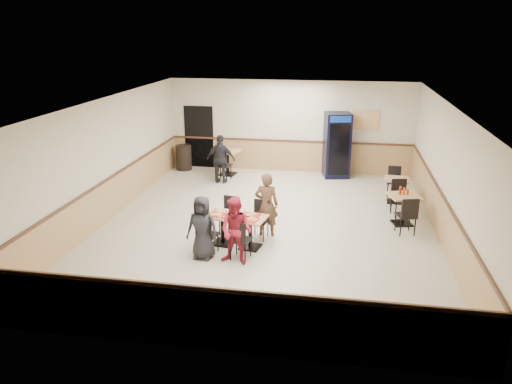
% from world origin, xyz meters
% --- Properties ---
extents(ground, '(10.00, 10.00, 0.00)m').
position_xyz_m(ground, '(0.00, 0.00, 0.00)').
color(ground, beige).
rests_on(ground, ground).
extents(room_shell, '(10.00, 10.00, 10.00)m').
position_xyz_m(room_shell, '(1.78, 2.55, 0.58)').
color(room_shell, silver).
rests_on(room_shell, ground).
extents(main_table, '(1.42, 0.89, 0.71)m').
position_xyz_m(main_table, '(-0.50, -1.23, 0.47)').
color(main_table, black).
rests_on(main_table, ground).
extents(main_chairs, '(1.43, 1.73, 0.90)m').
position_xyz_m(main_chairs, '(-0.55, -1.22, 0.45)').
color(main_chairs, black).
rests_on(main_chairs, ground).
extents(diner_woman_left, '(0.70, 0.49, 1.36)m').
position_xyz_m(diner_woman_left, '(-1.06, -1.94, 0.68)').
color(diner_woman_left, black).
rests_on(diner_woman_left, ground).
extents(diner_woman_right, '(0.78, 0.66, 1.41)m').
position_xyz_m(diner_woman_right, '(-0.32, -2.08, 0.71)').
color(diner_woman_right, maroon).
rests_on(diner_woman_right, ground).
extents(diner_man_opposite, '(0.56, 0.39, 1.49)m').
position_xyz_m(diner_man_opposite, '(0.06, -0.52, 0.75)').
color(diner_man_opposite, '#503522').
rests_on(diner_man_opposite, ground).
extents(lone_diner, '(0.91, 0.43, 1.51)m').
position_xyz_m(lone_diner, '(-1.93, 3.28, 0.75)').
color(lone_diner, black).
rests_on(lone_diner, ground).
extents(tabletop_clutter, '(1.17, 0.64, 0.12)m').
position_xyz_m(tabletop_clutter, '(-0.49, -1.29, 0.73)').
color(tabletop_clutter, '#BA110C').
rests_on(tabletop_clutter, main_table).
extents(side_table_near, '(0.85, 0.85, 0.75)m').
position_xyz_m(side_table_near, '(3.24, 0.71, 0.50)').
color(side_table_near, black).
rests_on(side_table_near, ground).
extents(side_table_near_chair_south, '(0.54, 0.54, 0.95)m').
position_xyz_m(side_table_near_chair_south, '(3.24, 0.11, 0.47)').
color(side_table_near_chair_south, black).
rests_on(side_table_near_chair_south, ground).
extents(side_table_near_chair_north, '(0.54, 0.54, 0.95)m').
position_xyz_m(side_table_near_chair_north, '(3.24, 1.30, 0.47)').
color(side_table_near_chair_north, black).
rests_on(side_table_near_chair_north, ground).
extents(side_table_far, '(0.68, 0.68, 0.68)m').
position_xyz_m(side_table_far, '(3.22, 2.33, 0.45)').
color(side_table_far, black).
rests_on(side_table_far, ground).
extents(side_table_far_chair_south, '(0.43, 0.43, 0.86)m').
position_xyz_m(side_table_far_chair_south, '(3.22, 1.78, 0.43)').
color(side_table_far_chair_south, black).
rests_on(side_table_far_chair_south, ground).
extents(side_table_far_chair_north, '(0.43, 0.43, 0.86)m').
position_xyz_m(side_table_far_chair_north, '(3.22, 2.88, 0.43)').
color(side_table_far_chair_north, black).
rests_on(side_table_far_chair_north, ground).
extents(condiment_caddy, '(0.23, 0.06, 0.20)m').
position_xyz_m(condiment_caddy, '(3.21, 0.76, 0.83)').
color(condiment_caddy, '#9E240B').
rests_on(condiment_caddy, side_table_near).
extents(back_table, '(0.88, 0.88, 0.81)m').
position_xyz_m(back_table, '(-1.93, 4.20, 0.54)').
color(back_table, black).
rests_on(back_table, ground).
extents(back_table_chair_lone, '(0.55, 0.55, 1.03)m').
position_xyz_m(back_table_chair_lone, '(-1.93, 3.55, 0.51)').
color(back_table_chair_lone, black).
rests_on(back_table_chair_lone, ground).
extents(pepsi_cooler, '(0.92, 0.92, 2.06)m').
position_xyz_m(pepsi_cooler, '(1.55, 4.59, 1.03)').
color(pepsi_cooler, black).
rests_on(pepsi_cooler, ground).
extents(trash_bin, '(0.53, 0.53, 0.84)m').
position_xyz_m(trash_bin, '(-3.53, 4.55, 0.42)').
color(trash_bin, black).
rests_on(trash_bin, ground).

